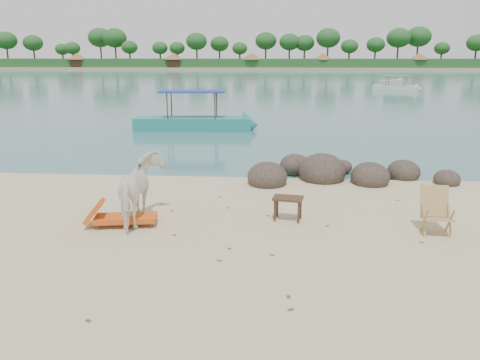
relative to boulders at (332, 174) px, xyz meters
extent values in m
plane|color=#326565|center=(-2.20, 84.04, -0.21)|extent=(400.00, 400.00, 0.00)
cube|color=tan|center=(-2.20, 164.04, -0.21)|extent=(420.00, 90.00, 1.40)
cube|color=#1E4C1E|center=(-2.20, 129.04, 1.69)|extent=(420.00, 18.00, 2.40)
ellipsoid|color=#322A21|center=(-2.02, -0.69, 0.00)|extent=(1.21, 1.33, 0.90)
ellipsoid|color=#322A21|center=(-0.32, 0.01, 0.04)|extent=(1.46, 1.61, 1.09)
ellipsoid|color=#322A21|center=(1.08, -0.39, -0.01)|extent=(1.16, 1.28, 0.87)
ellipsoid|color=#322A21|center=(2.28, 0.41, -0.03)|extent=(1.01, 1.12, 0.76)
ellipsoid|color=#322A21|center=(3.38, -0.29, -0.08)|extent=(0.77, 0.85, 0.58)
ellipsoid|color=#322A21|center=(-1.12, 1.01, -0.03)|extent=(1.04, 1.14, 0.78)
ellipsoid|color=#322A21|center=(0.48, 1.21, -0.10)|extent=(0.65, 0.71, 0.49)
imported|color=white|center=(-4.83, -4.27, 0.57)|extent=(0.97, 1.90, 1.56)
plane|color=brown|center=(-2.69, -5.68, -0.21)|extent=(0.14, 0.14, 0.00)
plane|color=brown|center=(-1.53, -7.93, -0.21)|extent=(0.14, 0.14, 0.00)
plane|color=brown|center=(-5.25, -4.45, -0.21)|extent=(0.13, 0.13, 0.00)
plane|color=brown|center=(-6.32, -2.89, -0.21)|extent=(0.14, 0.14, 0.00)
plane|color=brown|center=(-1.95, -3.64, -0.21)|extent=(0.14, 0.14, 0.00)
plane|color=brown|center=(-3.93, -5.05, -0.21)|extent=(0.14, 0.14, 0.00)
plane|color=brown|center=(1.25, -5.06, -0.21)|extent=(0.14, 0.14, 0.00)
plane|color=brown|center=(-4.33, -3.44, -0.21)|extent=(0.13, 0.13, 0.00)
plane|color=brown|center=(1.48, -2.14, -0.21)|extent=(0.13, 0.13, 0.00)
plane|color=brown|center=(-1.56, -7.54, -0.21)|extent=(0.12, 0.12, 0.00)
plane|color=brown|center=(-4.48, -8.45, -0.21)|extent=(0.14, 0.14, 0.00)
plane|color=brown|center=(-4.70, -2.99, -0.21)|extent=(0.13, 0.13, 0.00)
plane|color=brown|center=(-2.82, -6.26, -0.21)|extent=(0.13, 0.13, 0.00)
plane|color=brown|center=(-2.99, -3.10, -0.21)|extent=(0.14, 0.14, 0.00)
plane|color=brown|center=(-1.83, -5.93, -0.21)|extent=(0.14, 0.14, 0.00)
plane|color=brown|center=(-0.59, -4.22, -0.21)|extent=(0.14, 0.14, 0.00)
plane|color=brown|center=(-3.29, -2.18, -0.21)|extent=(0.11, 0.11, 0.00)
camera|label=1|loc=(-1.83, -14.31, 3.54)|focal=35.00mm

